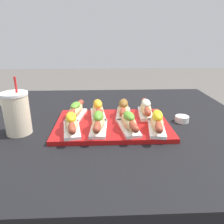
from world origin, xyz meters
TOP-DOWN VIEW (x-y plane):
  - patio_table at (0.00, 0.00)m, footprint 1.23×1.11m
  - serving_tray at (-0.01, -0.07)m, footprint 0.47×0.33m
  - hot_dog_0 at (-0.17, -0.15)m, footprint 0.09×0.21m
  - hot_dog_1 at (-0.07, -0.14)m, footprint 0.07×0.21m
  - hot_dog_2 at (0.05, -0.14)m, footprint 0.08×0.21m
  - hot_dog_3 at (0.16, -0.15)m, footprint 0.08×0.21m
  - hot_dog_4 at (-0.17, -0.00)m, footprint 0.09×0.21m
  - hot_dog_5 at (-0.08, -0.00)m, footprint 0.07×0.21m
  - hot_dog_6 at (0.04, 0.01)m, footprint 0.08×0.21m
  - hot_dog_7 at (0.14, 0.01)m, footprint 0.07×0.21m
  - sauce_bowl at (0.30, -0.03)m, footprint 0.06×0.06m
  - drink_cup at (-0.39, -0.12)m, footprint 0.10×0.10m

SIDE VIEW (x-z plane):
  - patio_table at x=0.00m, z-range 0.00..0.70m
  - serving_tray at x=-0.01m, z-range 0.70..0.72m
  - sauce_bowl at x=0.30m, z-range 0.70..0.73m
  - hot_dog_4 at x=-0.17m, z-range 0.72..0.78m
  - hot_dog_2 at x=0.05m, z-range 0.71..0.79m
  - hot_dog_0 at x=-0.17m, z-range 0.71..0.79m
  - hot_dog_7 at x=0.14m, z-range 0.71..0.79m
  - hot_dog_1 at x=-0.07m, z-range 0.71..0.79m
  - hot_dog_6 at x=0.04m, z-range 0.71..0.79m
  - hot_dog_5 at x=-0.08m, z-range 0.71..0.79m
  - hot_dog_3 at x=0.16m, z-range 0.71..0.79m
  - drink_cup at x=-0.39m, z-range 0.67..0.90m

